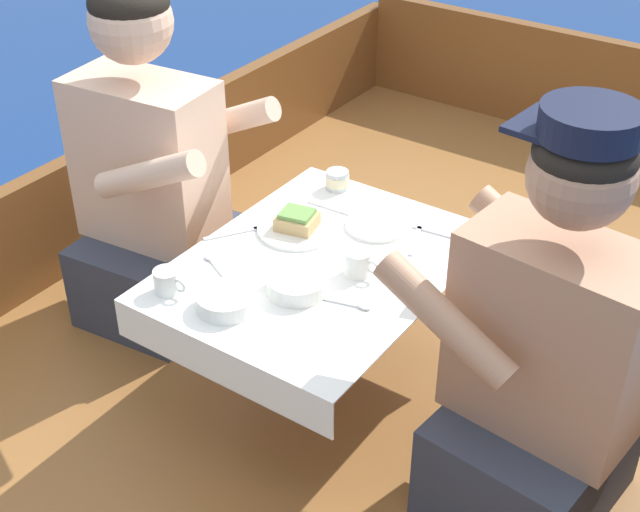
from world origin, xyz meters
TOP-DOWN VIEW (x-y plane):
  - ground_plane at (0.00, 0.00)m, footprint 60.00×60.00m
  - boat_deck at (0.00, 0.00)m, footprint 2.08×3.77m
  - gunwale_port at (-1.01, 0.00)m, footprint 0.06×3.77m
  - bow_coaming at (0.00, 1.85)m, footprint 1.96×0.06m
  - cockpit_table at (0.00, -0.06)m, footprint 0.62×0.80m
  - person_port at (-0.61, -0.01)m, footprint 0.55×0.49m
  - person_starboard at (0.61, -0.09)m, footprint 0.55×0.49m
  - plate_sandwich at (-0.14, 0.03)m, footprint 0.21×0.21m
  - plate_bread at (0.03, 0.17)m, footprint 0.17×0.17m
  - sandwich at (-0.14, 0.03)m, footprint 0.12×0.11m
  - bowl_port_near at (-0.07, -0.33)m, footprint 0.14×0.14m
  - bowl_starboard_near at (0.02, -0.19)m, footprint 0.14×0.14m
  - coffee_cup_port at (0.10, -0.04)m, footprint 0.09×0.06m
  - coffee_cup_starboard at (-0.23, -0.36)m, footprint 0.09×0.06m
  - tin_can at (-0.17, 0.28)m, footprint 0.07×0.07m
  - utensil_fork_port at (0.21, 0.23)m, footprint 0.17×0.04m
  - utensil_spoon_starboard at (0.15, -0.16)m, footprint 0.17×0.06m
  - utensil_fork_starboard at (-0.25, -0.06)m, footprint 0.11×0.15m
  - utensil_spoon_center at (-0.20, -0.22)m, footprint 0.16×0.09m
  - utensil_spoon_port at (-0.08, 0.18)m, footprint 0.17×0.02m
  - utensil_knife_starboard at (0.14, 0.18)m, footprint 0.07×0.16m

SIDE VIEW (x-z plane):
  - ground_plane at x=0.00m, z-range 0.00..0.00m
  - boat_deck at x=0.00m, z-range 0.00..0.25m
  - gunwale_port at x=-1.01m, z-range 0.25..0.62m
  - bow_coaming at x=0.00m, z-range 0.25..0.68m
  - cockpit_table at x=0.00m, z-range 0.42..0.83m
  - person_starboard at x=0.61m, z-range 0.16..1.16m
  - person_port at x=-0.61m, z-range 0.17..1.17m
  - utensil_fork_port at x=0.21m, z-range 0.67..0.67m
  - utensil_fork_starboard at x=-0.25m, z-range 0.67..0.67m
  - utensil_knife_starboard at x=0.14m, z-range 0.67..0.67m
  - utensil_spoon_starboard at x=0.15m, z-range 0.67..0.67m
  - utensil_spoon_center at x=-0.20m, z-range 0.67..0.67m
  - utensil_spoon_port at x=-0.08m, z-range 0.67..0.67m
  - plate_sandwich at x=-0.14m, z-range 0.67..0.68m
  - plate_bread at x=0.03m, z-range 0.67..0.68m
  - bowl_port_near at x=-0.07m, z-range 0.67..0.71m
  - bowl_starboard_near at x=0.02m, z-range 0.67..0.71m
  - tin_can at x=-0.17m, z-range 0.67..0.72m
  - coffee_cup_starboard at x=-0.23m, z-range 0.67..0.73m
  - sandwich at x=-0.14m, z-range 0.68..0.72m
  - coffee_cup_port at x=0.10m, z-range 0.67..0.73m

